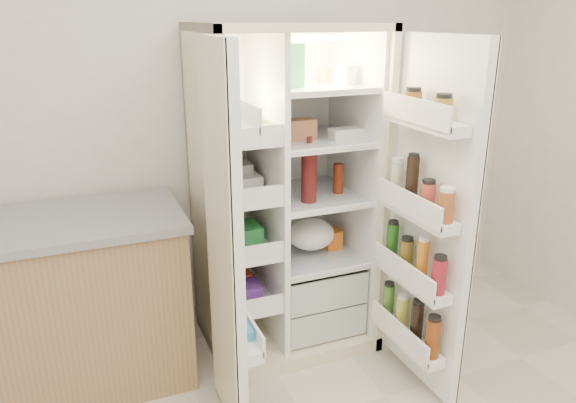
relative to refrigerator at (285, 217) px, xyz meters
name	(u,v)px	position (x,y,z in m)	size (l,w,h in m)	color
wall_back	(230,104)	(-0.20, 0.35, 0.61)	(4.00, 0.02, 2.70)	silver
refrigerator	(285,217)	(0.00, 0.00, 0.00)	(0.92, 0.70, 1.80)	beige
freezer_door	(226,246)	(-0.52, -0.60, 0.15)	(0.15, 0.40, 1.72)	white
fridge_door	(428,226)	(0.46, -0.69, 0.13)	(0.17, 0.58, 1.72)	white
kitchen_counter	(60,305)	(-1.23, -0.03, -0.29)	(1.25, 0.67, 0.91)	#9D744E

